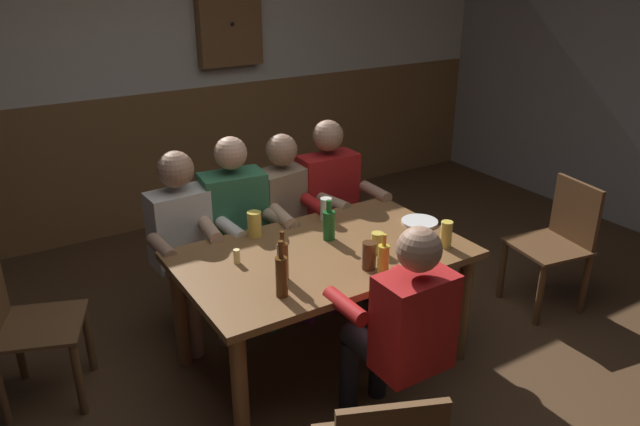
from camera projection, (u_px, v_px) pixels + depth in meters
name	position (u px, v px, depth m)	size (l,w,h in m)	color
ground_plane	(337.00, 374.00, 3.57)	(8.01, 8.01, 0.00)	#4C331E
back_wall_upper	(157.00, 6.00, 4.94)	(6.67, 0.12, 1.35)	beige
back_wall_wainscot	(172.00, 157.00, 5.43)	(6.67, 0.12, 1.19)	brown
dining_table	(323.00, 268.00, 3.45)	(1.59, 0.98, 0.73)	brown
person_0	(186.00, 237.00, 3.74)	(0.53, 0.51, 1.19)	silver
person_1	(238.00, 223.00, 3.91)	(0.57, 0.56, 1.23)	#33724C
person_2	(291.00, 214.00, 4.09)	(0.56, 0.58, 1.19)	#997F60
person_3	(333.00, 201.00, 4.25)	(0.56, 0.50, 1.23)	#AD1919
person_4	(402.00, 324.00, 2.89)	(0.50, 0.53, 1.18)	#AD1919
chair_empty_near_left	(22.00, 323.00, 3.21)	(0.56, 0.56, 0.88)	brown
chair_empty_far_end	(558.00, 241.00, 4.12)	(0.50, 0.50, 0.88)	brown
table_candle	(237.00, 256.00, 3.27)	(0.04, 0.04, 0.08)	#F9E08C
plate_0	(420.00, 222.00, 3.77)	(0.23, 0.23, 0.01)	white
bottle_0	(329.00, 224.00, 3.52)	(0.07, 0.07, 0.24)	#195923
bottle_1	(283.00, 261.00, 3.07)	(0.06, 0.06, 0.27)	#593314
bottle_2	(383.00, 259.00, 3.12)	(0.06, 0.06, 0.23)	gold
bottle_3	(282.00, 275.00, 2.93)	(0.06, 0.06, 0.29)	#593314
pint_glass_0	(377.00, 242.00, 3.39)	(0.07, 0.07, 0.12)	#E5C64C
pint_glass_1	(326.00, 209.00, 3.78)	(0.07, 0.07, 0.15)	white
pint_glass_2	(369.00, 256.00, 3.20)	(0.08, 0.08, 0.15)	#4C2D19
pint_glass_3	(446.00, 234.00, 3.44)	(0.07, 0.07, 0.15)	#E5C64C
pint_glass_4	(254.00, 224.00, 3.57)	(0.08, 0.08, 0.15)	#E5C64C
wall_dart_cabinet	(229.00, 23.00, 5.17)	(0.56, 0.15, 0.70)	brown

